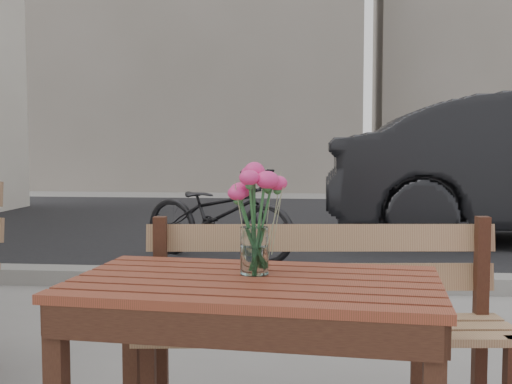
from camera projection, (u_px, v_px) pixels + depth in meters
street at (313, 243)px, 6.85m from camera, size 30.00×8.12×0.12m
backdrop_buildings at (325, 42)px, 15.83m from camera, size 15.50×4.00×8.00m
main_table at (255, 316)px, 1.92m from camera, size 1.14×0.73×0.67m
main_bench at (323, 301)px, 2.35m from camera, size 1.36×0.53×0.82m
main_vase at (254, 205)px, 1.97m from camera, size 0.19×0.19×0.35m
bicycle at (218, 214)px, 6.01m from camera, size 1.71×1.19×0.85m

